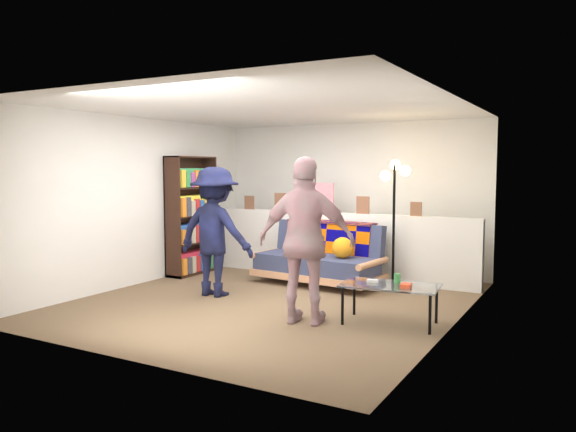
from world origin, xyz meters
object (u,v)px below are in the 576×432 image
object	(u,v)px
futon_sofa	(321,259)
person_right	(306,241)
floor_lamp	(395,197)
bookshelf	(191,219)
person_left	(215,232)
coffee_table	(391,287)

from	to	relation	value
futon_sofa	person_right	size ratio (longest dim) A/B	1.07
floor_lamp	futon_sofa	bearing A→B (deg)	-165.90
bookshelf	floor_lamp	bearing A→B (deg)	9.41
futon_sofa	bookshelf	distance (m)	2.22
floor_lamp	person_left	distance (m)	2.52
person_right	person_left	bearing A→B (deg)	-32.15
futon_sofa	person_left	world-z (taller)	person_left
coffee_table	futon_sofa	bearing A→B (deg)	135.62
futon_sofa	coffee_table	size ratio (longest dim) A/B	1.79
bookshelf	coffee_table	bearing A→B (deg)	-18.87
coffee_table	floor_lamp	xyz separation A→B (m)	(-0.57, 1.79, 0.87)
futon_sofa	bookshelf	xyz separation A→B (m)	(-2.15, -0.27, 0.50)
coffee_table	person_left	xyz separation A→B (m)	(-2.47, 0.20, 0.45)
person_left	bookshelf	bearing A→B (deg)	-41.64
floor_lamp	person_right	xyz separation A→B (m)	(-0.24, -2.21, -0.37)
coffee_table	person_right	xyz separation A→B (m)	(-0.80, -0.42, 0.50)
person_left	person_right	distance (m)	1.78
coffee_table	person_right	world-z (taller)	person_right
floor_lamp	person_right	world-z (taller)	person_right
futon_sofa	coffee_table	xyz separation A→B (m)	(1.57, -1.54, 0.03)
futon_sofa	floor_lamp	world-z (taller)	floor_lamp
futon_sofa	floor_lamp	distance (m)	1.37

